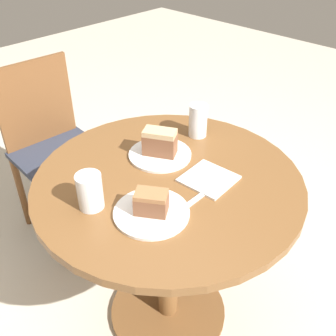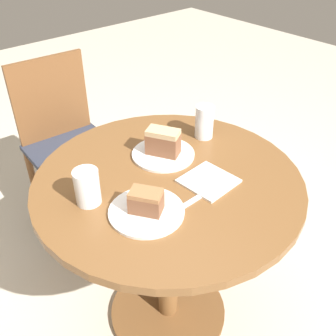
{
  "view_description": "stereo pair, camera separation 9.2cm",
  "coord_description": "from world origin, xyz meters",
  "px_view_note": "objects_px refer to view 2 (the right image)",
  "views": [
    {
      "loc": [
        -0.77,
        -0.75,
        1.56
      ],
      "look_at": [
        0.0,
        0.0,
        0.8
      ],
      "focal_mm": 42.0,
      "sensor_mm": 36.0,
      "label": 1
    },
    {
      "loc": [
        -0.71,
        -0.81,
        1.56
      ],
      "look_at": [
        0.0,
        0.0,
        0.8
      ],
      "focal_mm": 42.0,
      "sensor_mm": 36.0,
      "label": 2
    }
  ],
  "objects_px": {
    "plate_near": "(146,211)",
    "plate_far": "(163,154)",
    "cake_slice_near": "(146,201)",
    "chair": "(70,145)",
    "glass_lemonade": "(87,188)",
    "cake_slice_far": "(163,142)",
    "glass_water": "(204,123)"
  },
  "relations": [
    {
      "from": "plate_near",
      "to": "cake_slice_near",
      "type": "xyz_separation_m",
      "value": [
        -0.0,
        0.0,
        0.04
      ]
    },
    {
      "from": "cake_slice_near",
      "to": "plate_far",
      "type": "bearing_deg",
      "value": 40.31
    },
    {
      "from": "chair",
      "to": "cake_slice_far",
      "type": "relative_size",
      "value": 6.7
    },
    {
      "from": "chair",
      "to": "cake_slice_far",
      "type": "distance_m",
      "value": 0.78
    },
    {
      "from": "chair",
      "to": "glass_lemonade",
      "type": "xyz_separation_m",
      "value": [
        -0.32,
        -0.76,
        0.33
      ]
    },
    {
      "from": "chair",
      "to": "cake_slice_near",
      "type": "bearing_deg",
      "value": -99.38
    },
    {
      "from": "plate_near",
      "to": "cake_slice_far",
      "type": "distance_m",
      "value": 0.33
    },
    {
      "from": "plate_near",
      "to": "glass_water",
      "type": "bearing_deg",
      "value": 24.35
    },
    {
      "from": "chair",
      "to": "glass_lemonade",
      "type": "relative_size",
      "value": 7.71
    },
    {
      "from": "cake_slice_near",
      "to": "glass_lemonade",
      "type": "distance_m",
      "value": 0.19
    },
    {
      "from": "plate_near",
      "to": "cake_slice_far",
      "type": "relative_size",
      "value": 1.72
    },
    {
      "from": "cake_slice_far",
      "to": "chair",
      "type": "bearing_deg",
      "value": 92.62
    },
    {
      "from": "plate_near",
      "to": "glass_lemonade",
      "type": "xyz_separation_m",
      "value": [
        -0.1,
        0.16,
        0.05
      ]
    },
    {
      "from": "plate_near",
      "to": "plate_far",
      "type": "xyz_separation_m",
      "value": [
        0.24,
        0.21,
        0.0
      ]
    },
    {
      "from": "chair",
      "to": "plate_near",
      "type": "height_order",
      "value": "chair"
    },
    {
      "from": "cake_slice_far",
      "to": "plate_far",
      "type": "bearing_deg",
      "value": 0.0
    },
    {
      "from": "plate_far",
      "to": "cake_slice_near",
      "type": "bearing_deg",
      "value": -139.69
    },
    {
      "from": "chair",
      "to": "cake_slice_near",
      "type": "xyz_separation_m",
      "value": [
        -0.21,
        -0.92,
        0.32
      ]
    },
    {
      "from": "chair",
      "to": "glass_water",
      "type": "xyz_separation_m",
      "value": [
        0.24,
        -0.71,
        0.33
      ]
    },
    {
      "from": "cake_slice_far",
      "to": "glass_water",
      "type": "relative_size",
      "value": 1.03
    },
    {
      "from": "plate_near",
      "to": "glass_water",
      "type": "distance_m",
      "value": 0.5
    },
    {
      "from": "plate_far",
      "to": "plate_near",
      "type": "bearing_deg",
      "value": -139.69
    },
    {
      "from": "cake_slice_far",
      "to": "glass_water",
      "type": "distance_m",
      "value": 0.21
    },
    {
      "from": "plate_far",
      "to": "cake_slice_near",
      "type": "distance_m",
      "value": 0.32
    },
    {
      "from": "glass_lemonade",
      "to": "cake_slice_far",
      "type": "bearing_deg",
      "value": 7.87
    },
    {
      "from": "cake_slice_near",
      "to": "glass_lemonade",
      "type": "height_order",
      "value": "glass_lemonade"
    },
    {
      "from": "chair",
      "to": "cake_slice_near",
      "type": "distance_m",
      "value": 1.0
    },
    {
      "from": "plate_far",
      "to": "cake_slice_far",
      "type": "height_order",
      "value": "cake_slice_far"
    },
    {
      "from": "chair",
      "to": "glass_water",
      "type": "distance_m",
      "value": 0.82
    },
    {
      "from": "cake_slice_far",
      "to": "glass_lemonade",
      "type": "height_order",
      "value": "glass_lemonade"
    },
    {
      "from": "glass_water",
      "to": "glass_lemonade",
      "type": "bearing_deg",
      "value": -175.26
    },
    {
      "from": "glass_lemonade",
      "to": "glass_water",
      "type": "bearing_deg",
      "value": 4.74
    }
  ]
}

